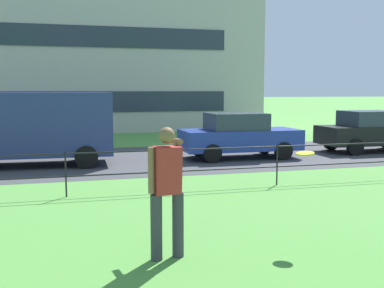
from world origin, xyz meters
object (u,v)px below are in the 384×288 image
at_px(car_blue_far_left, 239,135).
at_px(car_black_left, 371,131).
at_px(person_thrower, 167,188).
at_px(frisbee, 305,154).
at_px(panel_van_right, 28,124).

relative_size(car_blue_far_left, car_black_left, 1.00).
relative_size(person_thrower, frisbee, 4.94).
bearing_deg(frisbee, person_thrower, -176.74).
bearing_deg(frisbee, car_blue_far_left, 75.14).
xyz_separation_m(person_thrower, car_black_left, (9.91, 9.12, -0.21)).
bearing_deg(frisbee, panel_van_right, 116.84).
bearing_deg(car_blue_far_left, frisbee, -104.86).
height_order(person_thrower, car_blue_far_left, person_thrower).
distance_m(panel_van_right, car_black_left, 12.25).
height_order(panel_van_right, car_blue_far_left, panel_van_right).
relative_size(person_thrower, car_blue_far_left, 0.45).
xyz_separation_m(person_thrower, car_blue_far_left, (4.46, 8.83, -0.21)).
height_order(person_thrower, car_black_left, person_thrower).
bearing_deg(car_blue_far_left, car_black_left, 3.06).
bearing_deg(panel_van_right, frisbee, -63.16).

